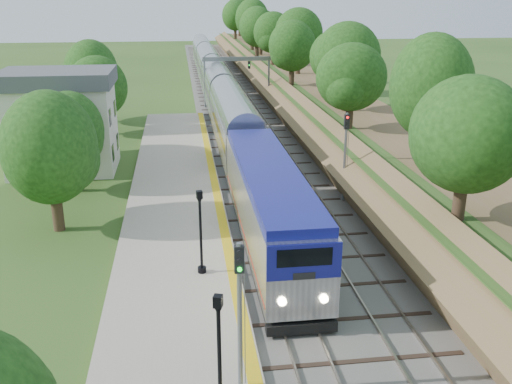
{
  "coord_description": "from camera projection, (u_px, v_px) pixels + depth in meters",
  "views": [
    {
      "loc": [
        -4.58,
        -15.98,
        13.64
      ],
      "look_at": [
        -0.5,
        14.65,
        2.8
      ],
      "focal_mm": 40.0,
      "sensor_mm": 36.0,
      "label": 1
    }
  ],
  "objects": [
    {
      "name": "embankment",
      "position": [
        291.0,
        84.0,
        76.79
      ],
      "size": [
        10.64,
        170.0,
        11.7
      ],
      "color": "brown",
      "rests_on": "ground"
    },
    {
      "name": "lamppost_far",
      "position": [
        201.0,
        237.0,
        27.94
      ],
      "size": [
        0.43,
        0.43,
        4.32
      ],
      "color": "black",
      "rests_on": "platform"
    },
    {
      "name": "station_building",
      "position": [
        61.0,
        120.0,
        44.99
      ],
      "size": [
        8.6,
        6.6,
        8.0
      ],
      "color": "silver",
      "rests_on": "ground"
    },
    {
      "name": "trees_behind_platform",
      "position": [
        79.0,
        143.0,
        36.47
      ],
      "size": [
        7.82,
        53.32,
        7.21
      ],
      "color": "#332316",
      "rests_on": "ground"
    },
    {
      "name": "yellow_stripe",
      "position": [
        223.0,
        224.0,
        34.57
      ],
      "size": [
        0.55,
        68.0,
        0.01
      ],
      "primitive_type": "cube",
      "color": "gold",
      "rests_on": "platform"
    },
    {
      "name": "trackbed",
      "position": [
        230.0,
        100.0,
        76.38
      ],
      "size": [
        9.5,
        170.0,
        0.28
      ],
      "color": "#4C4944",
      "rests_on": "ground"
    },
    {
      "name": "signal_farside",
      "position": [
        345.0,
        148.0,
        37.99
      ],
      "size": [
        0.33,
        0.26,
        6.08
      ],
      "color": "slate",
      "rests_on": "ground"
    },
    {
      "name": "train",
      "position": [
        218.0,
        90.0,
        69.77
      ],
      "size": [
        3.07,
        102.25,
        4.52
      ],
      "color": "black",
      "rests_on": "trackbed"
    },
    {
      "name": "lamppost_mid",
      "position": [
        220.0,
        362.0,
        18.43
      ],
      "size": [
        0.43,
        0.43,
        4.39
      ],
      "color": "black",
      "rests_on": "platform"
    },
    {
      "name": "platform",
      "position": [
        176.0,
        229.0,
        34.28
      ],
      "size": [
        6.4,
        68.0,
        0.38
      ],
      "primitive_type": "cube",
      "color": "#A19482",
      "rests_on": "ground"
    },
    {
      "name": "signal_platform",
      "position": [
        240.0,
        302.0,
        19.17
      ],
      "size": [
        0.33,
        0.26,
        5.58
      ],
      "color": "slate",
      "rests_on": "platform"
    },
    {
      "name": "signal_gantry",
      "position": [
        237.0,
        68.0,
        70.18
      ],
      "size": [
        8.4,
        0.38,
        6.2
      ],
      "color": "slate",
      "rests_on": "ground"
    }
  ]
}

